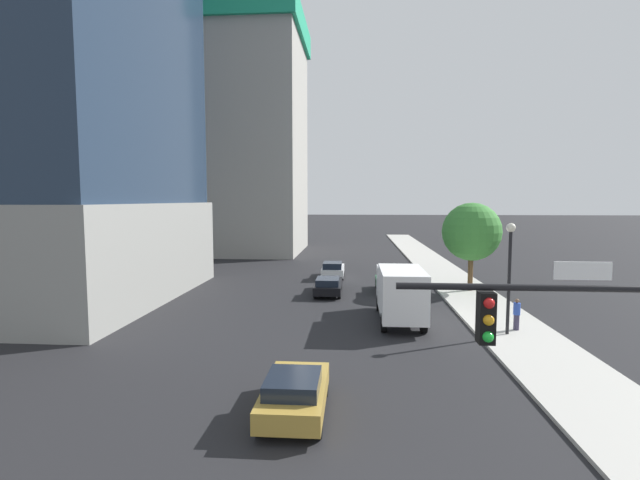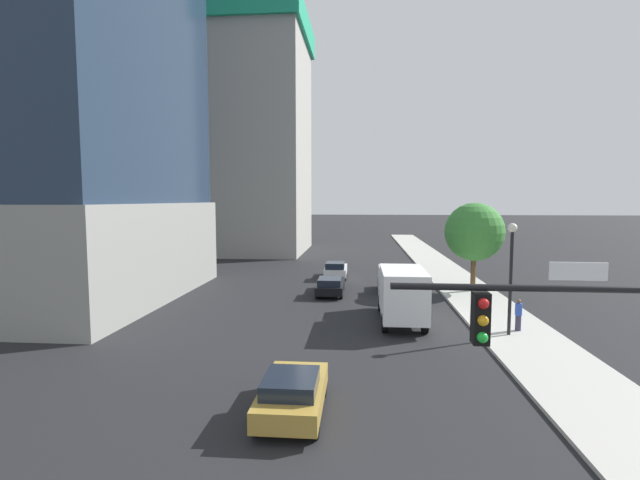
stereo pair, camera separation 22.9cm
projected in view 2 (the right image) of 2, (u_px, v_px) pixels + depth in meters
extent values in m
cube|color=#B2AFA8|center=(495.00, 315.00, 26.46)|extent=(4.06, 120.00, 0.15)
cube|color=gray|center=(52.00, 251.00, 30.97)|extent=(16.72, 18.73, 6.47)
cube|color=#9E9B93|center=(247.00, 136.00, 58.61)|extent=(15.00, 15.94, 29.60)
cube|color=#1E9E70|center=(245.00, 29.00, 57.45)|extent=(15.90, 16.90, 3.00)
cube|color=gold|center=(274.00, 103.00, 53.20)|extent=(0.90, 0.90, 35.94)
cylinder|color=black|center=(533.00, 288.00, 9.04)|extent=(5.59, 0.14, 0.14)
cube|color=black|center=(480.00, 318.00, 9.18)|extent=(0.32, 0.36, 1.05)
sphere|color=red|center=(484.00, 304.00, 8.96)|extent=(0.22, 0.22, 0.22)
sphere|color=orange|center=(483.00, 321.00, 8.99)|extent=(0.22, 0.22, 0.22)
sphere|color=green|center=(482.00, 338.00, 9.02)|extent=(0.22, 0.22, 0.22)
cube|color=white|center=(578.00, 271.00, 8.94)|extent=(1.10, 0.04, 0.36)
cylinder|color=black|center=(510.00, 284.00, 22.11)|extent=(0.16, 0.16, 5.04)
sphere|color=silver|center=(513.00, 228.00, 21.87)|extent=(0.44, 0.44, 0.44)
cylinder|color=brown|center=(473.00, 272.00, 33.01)|extent=(0.36, 0.36, 2.70)
sphere|color=#387F33|center=(474.00, 232.00, 32.75)|extent=(4.18, 4.18, 4.18)
cube|color=#AD8938|center=(293.00, 394.00, 14.34)|extent=(1.91, 4.08, 0.64)
cube|color=#19212D|center=(291.00, 383.00, 13.85)|extent=(1.61, 1.96, 0.46)
cylinder|color=black|center=(275.00, 384.00, 15.81)|extent=(0.22, 0.71, 0.71)
cylinder|color=black|center=(323.00, 386.00, 15.67)|extent=(0.22, 0.71, 0.71)
cylinder|color=black|center=(257.00, 423.00, 13.06)|extent=(0.22, 0.71, 0.71)
cylinder|color=black|center=(315.00, 425.00, 12.91)|extent=(0.22, 0.71, 0.71)
cube|color=silver|center=(336.00, 270.00, 39.52)|extent=(1.85, 4.22, 0.65)
cube|color=#19212D|center=(335.00, 265.00, 38.51)|extent=(1.55, 1.92, 0.52)
cylinder|color=black|center=(328.00, 271.00, 41.04)|extent=(0.22, 0.67, 0.67)
cylinder|color=black|center=(346.00, 271.00, 40.90)|extent=(0.22, 0.67, 0.67)
cylinder|color=black|center=(325.00, 276.00, 38.20)|extent=(0.22, 0.67, 0.67)
cylinder|color=black|center=(345.00, 277.00, 38.05)|extent=(0.22, 0.67, 0.67)
cube|color=#1E6638|center=(391.00, 284.00, 33.45)|extent=(1.78, 4.03, 0.60)
cube|color=#19212D|center=(392.00, 278.00, 32.62)|extent=(1.50, 1.93, 0.50)
cylinder|color=black|center=(379.00, 284.00, 34.90)|extent=(0.22, 0.67, 0.67)
cylinder|color=black|center=(400.00, 284.00, 34.76)|extent=(0.22, 0.67, 0.67)
cylinder|color=black|center=(381.00, 291.00, 32.18)|extent=(0.22, 0.67, 0.67)
cylinder|color=black|center=(403.00, 291.00, 32.04)|extent=(0.22, 0.67, 0.67)
cube|color=black|center=(331.00, 286.00, 32.70)|extent=(1.86, 4.76, 0.56)
cube|color=#19212D|center=(330.00, 281.00, 31.69)|extent=(1.56, 2.10, 0.45)
cylinder|color=black|center=(321.00, 285.00, 34.40)|extent=(0.22, 0.66, 0.66)
cylinder|color=black|center=(343.00, 285.00, 34.25)|extent=(0.22, 0.66, 0.66)
cylinder|color=black|center=(317.00, 294.00, 31.19)|extent=(0.22, 0.66, 0.66)
cylinder|color=black|center=(341.00, 294.00, 31.05)|extent=(0.22, 0.66, 0.66)
cube|color=silver|center=(398.00, 284.00, 27.48)|extent=(2.27, 1.83, 2.12)
cube|color=white|center=(403.00, 293.00, 24.14)|extent=(2.27, 4.56, 2.46)
cylinder|color=black|center=(381.00, 303.00, 27.67)|extent=(0.30, 0.97, 0.97)
cylinder|color=black|center=(414.00, 304.00, 27.49)|extent=(0.30, 0.97, 0.97)
cylinder|color=black|center=(385.00, 323.00, 23.21)|extent=(0.30, 0.97, 0.97)
cylinder|color=black|center=(425.00, 324.00, 23.04)|extent=(0.30, 0.97, 0.97)
cylinder|color=#38334C|center=(518.00, 323.00, 22.99)|extent=(0.28, 0.28, 0.78)
cylinder|color=#2D4CB2|center=(519.00, 309.00, 22.93)|extent=(0.34, 0.34, 0.60)
sphere|color=brown|center=(519.00, 301.00, 22.89)|extent=(0.21, 0.21, 0.21)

